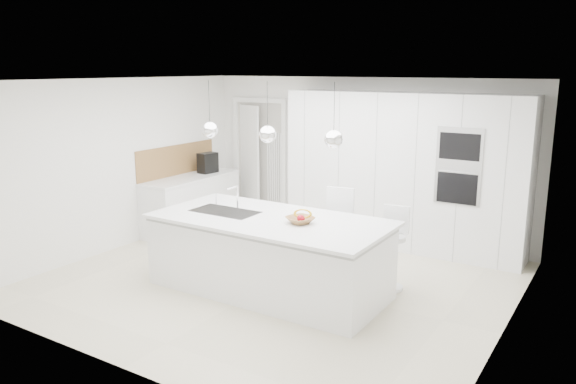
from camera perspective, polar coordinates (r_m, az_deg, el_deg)
The scene contains 26 objects.
floor at distance 7.21m, azimuth -1.28°, elevation -9.01°, with size 5.50×5.50×0.00m, color beige.
wall_back at distance 9.01m, azimuth 7.47°, elevation 3.52°, with size 5.50×5.50×0.00m, color white.
wall_left at distance 8.65m, azimuth -16.75°, elevation 2.71°, with size 5.00×5.00×0.00m, color white.
ceiling at distance 6.70m, azimuth -1.39°, elevation 11.28°, with size 5.50×5.50×0.00m, color white.
tall_cabinets at distance 8.45m, azimuth 11.52°, elevation 2.08°, with size 3.60×0.60×2.30m, color white.
oven_stack at distance 7.85m, azimuth 16.93°, elevation 2.49°, with size 0.62×0.04×1.05m, color #A5A5A8, non-canonical shape.
doorway_frame at distance 9.98m, azimuth -2.88°, elevation 3.18°, with size 1.11×0.08×2.13m, color white, non-canonical shape.
hallway_door at distance 10.08m, azimuth -4.21°, elevation 3.14°, with size 0.82×0.04×2.00m, color white.
radiator at distance 9.82m, azimuth -1.37°, elevation 2.00°, with size 0.32×0.04×1.40m, color white, non-canonical shape.
left_base_cabinets at distance 9.43m, azimuth -9.77°, elevation -1.24°, with size 0.60×1.80×0.86m, color white.
left_worktop at distance 9.33m, azimuth -9.87°, elevation 1.44°, with size 0.62×1.82×0.04m, color white.
oak_backsplash at distance 9.47m, azimuth -11.23°, elevation 3.22°, with size 0.02×1.80×0.50m, color olive.
island_base at distance 6.77m, azimuth -1.99°, elevation -6.58°, with size 2.80×1.20×0.86m, color white.
island_worktop at distance 6.68m, azimuth -1.78°, elevation -2.81°, with size 2.84×1.40×0.04m, color white.
island_sink at distance 7.03m, azimuth -6.42°, elevation -2.61°, with size 0.84×0.44×0.18m, color #3F3F42, non-canonical shape.
island_tap at distance 7.09m, azimuth -5.14°, elevation -0.52°, with size 0.02×0.02×0.30m, color white.
pendant_left at distance 6.95m, azimuth -7.94°, elevation 6.25°, with size 0.20×0.20×0.20m, color white.
pendant_mid at distance 6.44m, azimuth -2.09°, elevation 5.87°, with size 0.20×0.20×0.20m, color white.
pendant_right at distance 6.01m, azimuth 4.66°, elevation 5.35°, with size 0.20×0.20×0.20m, color white.
fruit_bowl at distance 6.44m, azimuth 1.24°, elevation -2.86°, with size 0.31×0.31×0.08m, color olive.
espresso_machine at distance 9.59m, azimuth -8.16°, elevation 2.96°, with size 0.20×0.32×0.34m, color black.
bar_stool_left at distance 7.19m, azimuth 4.74°, elevation -4.29°, with size 0.38×0.52×1.14m, color white, non-canonical shape.
bar_stool_right at distance 6.90m, azimuth 10.45°, elevation -5.75°, with size 0.34×0.47×1.02m, color white, non-canonical shape.
apple_a at distance 6.38m, azimuth 1.39°, elevation -2.72°, with size 0.07×0.07×0.07m, color #AA0B1C.
apple_b at distance 6.38m, azimuth 1.28°, elevation -2.69°, with size 0.08×0.08×0.08m, color #AA0B1C.
banana_bunch at distance 6.40m, azimuth 1.51°, elevation -2.22°, with size 0.22×0.22×0.03m, color gold.
Camera 1 is at (3.69, -5.59, 2.65)m, focal length 35.00 mm.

